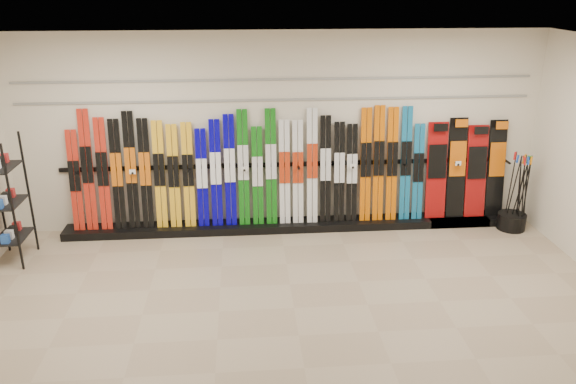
{
  "coord_description": "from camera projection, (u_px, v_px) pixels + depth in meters",
  "views": [
    {
      "loc": [
        -0.55,
        -5.73,
        3.64
      ],
      "look_at": [
        0.01,
        1.0,
        1.1
      ],
      "focal_mm": 35.0,
      "sensor_mm": 36.0,
      "label": 1
    }
  ],
  "objects": [
    {
      "name": "floor",
      "position": [
        294.0,
        308.0,
        6.67
      ],
      "size": [
        8.0,
        8.0,
        0.0
      ],
      "primitive_type": "plane",
      "color": "#9E876D",
      "rests_on": "ground"
    },
    {
      "name": "back_wall",
      "position": [
        279.0,
        132.0,
        8.47
      ],
      "size": [
        8.0,
        0.0,
        8.0
      ],
      "primitive_type": "plane",
      "rotation": [
        1.57,
        0.0,
        0.0
      ],
      "color": "beige",
      "rests_on": "floor"
    },
    {
      "name": "ceiling",
      "position": [
        295.0,
        50.0,
        5.61
      ],
      "size": [
        8.0,
        8.0,
        0.0
      ],
      "primitive_type": "plane",
      "rotation": [
        3.14,
        0.0,
        0.0
      ],
      "color": "silver",
      "rests_on": "back_wall"
    },
    {
      "name": "ski_rack_base",
      "position": [
        295.0,
        225.0,
        8.79
      ],
      "size": [
        8.0,
        0.4,
        0.12
      ],
      "primitive_type": "cube",
      "color": "black",
      "rests_on": "floor"
    },
    {
      "name": "skis",
      "position": [
        251.0,
        171.0,
        8.48
      ],
      "size": [
        5.36,
        0.25,
        1.81
      ],
      "color": "red",
      "rests_on": "ski_rack_base"
    },
    {
      "name": "snowboards",
      "position": [
        466.0,
        170.0,
        8.78
      ],
      "size": [
        1.26,
        0.24,
        1.57
      ],
      "color": "#990C0C",
      "rests_on": "ski_rack_base"
    },
    {
      "name": "accessory_rack",
      "position": [
        6.0,
        201.0,
        7.52
      ],
      "size": [
        0.4,
        0.6,
        1.76
      ],
      "primitive_type": "cube",
      "color": "black",
      "rests_on": "floor"
    },
    {
      "name": "pole_bin",
      "position": [
        511.0,
        221.0,
        8.77
      ],
      "size": [
        0.43,
        0.43,
        0.25
      ],
      "primitive_type": "cylinder",
      "color": "black",
      "rests_on": "floor"
    },
    {
      "name": "ski_poles",
      "position": [
        520.0,
        192.0,
        8.58
      ],
      "size": [
        0.29,
        0.36,
        1.18
      ],
      "color": "black",
      "rests_on": "pole_bin"
    },
    {
      "name": "slatwall_rail_0",
      "position": [
        279.0,
        100.0,
        8.27
      ],
      "size": [
        7.6,
        0.02,
        0.03
      ],
      "primitive_type": "cube",
      "color": "gray",
      "rests_on": "back_wall"
    },
    {
      "name": "slatwall_rail_1",
      "position": [
        279.0,
        79.0,
        8.17
      ],
      "size": [
        7.6,
        0.02,
        0.03
      ],
      "primitive_type": "cube",
      "color": "gray",
      "rests_on": "back_wall"
    }
  ]
}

